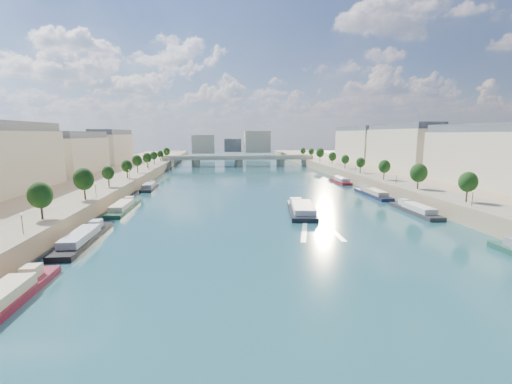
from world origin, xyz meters
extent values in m
plane|color=#0B2532|center=(0.00, 100.00, 0.00)|extent=(700.00, 700.00, 0.00)
cube|color=#9E8460|center=(-72.00, 100.00, 2.50)|extent=(44.00, 520.00, 5.00)
cube|color=#9E8460|center=(72.00, 100.00, 2.50)|extent=(44.00, 520.00, 5.00)
cube|color=gray|center=(-57.00, 100.00, 5.05)|extent=(14.00, 520.00, 0.10)
cube|color=gray|center=(57.00, 100.00, 5.05)|extent=(14.00, 520.00, 0.10)
cylinder|color=#382B1E|center=(-55.00, 42.00, 6.91)|extent=(0.50, 0.50, 3.82)
ellipsoid|color=black|center=(-55.00, 42.00, 10.50)|extent=(4.80, 4.80, 5.52)
cylinder|color=#382B1E|center=(-55.00, 66.00, 6.91)|extent=(0.50, 0.50, 3.82)
ellipsoid|color=black|center=(-55.00, 66.00, 10.50)|extent=(4.80, 4.80, 5.52)
cylinder|color=#382B1E|center=(-55.00, 90.00, 6.91)|extent=(0.50, 0.50, 3.82)
ellipsoid|color=black|center=(-55.00, 90.00, 10.50)|extent=(4.80, 4.80, 5.52)
cylinder|color=#382B1E|center=(-55.00, 114.00, 6.91)|extent=(0.50, 0.50, 3.82)
ellipsoid|color=black|center=(-55.00, 114.00, 10.50)|extent=(4.80, 4.80, 5.52)
cylinder|color=#382B1E|center=(-55.00, 138.00, 6.91)|extent=(0.50, 0.50, 3.82)
ellipsoid|color=black|center=(-55.00, 138.00, 10.50)|extent=(4.80, 4.80, 5.52)
cylinder|color=#382B1E|center=(-55.00, 162.00, 6.91)|extent=(0.50, 0.50, 3.82)
ellipsoid|color=black|center=(-55.00, 162.00, 10.50)|extent=(4.80, 4.80, 5.52)
cylinder|color=#382B1E|center=(-55.00, 186.00, 6.91)|extent=(0.50, 0.50, 3.82)
ellipsoid|color=black|center=(-55.00, 186.00, 10.50)|extent=(4.80, 4.80, 5.52)
cylinder|color=#382B1E|center=(-55.00, 210.00, 6.91)|extent=(0.50, 0.50, 3.82)
ellipsoid|color=black|center=(-55.00, 210.00, 10.50)|extent=(4.80, 4.80, 5.52)
cylinder|color=#382B1E|center=(-55.00, 234.00, 6.91)|extent=(0.50, 0.50, 3.82)
ellipsoid|color=black|center=(-55.00, 234.00, 10.50)|extent=(4.80, 4.80, 5.52)
cylinder|color=#382B1E|center=(55.00, 50.00, 6.91)|extent=(0.50, 0.50, 3.82)
ellipsoid|color=black|center=(55.00, 50.00, 10.50)|extent=(4.80, 4.80, 5.52)
cylinder|color=#382B1E|center=(55.00, 74.00, 6.91)|extent=(0.50, 0.50, 3.82)
ellipsoid|color=black|center=(55.00, 74.00, 10.50)|extent=(4.80, 4.80, 5.52)
cylinder|color=#382B1E|center=(55.00, 98.00, 6.91)|extent=(0.50, 0.50, 3.82)
ellipsoid|color=black|center=(55.00, 98.00, 10.50)|extent=(4.80, 4.80, 5.52)
cylinder|color=#382B1E|center=(55.00, 122.00, 6.91)|extent=(0.50, 0.50, 3.82)
ellipsoid|color=black|center=(55.00, 122.00, 10.50)|extent=(4.80, 4.80, 5.52)
cylinder|color=#382B1E|center=(55.00, 146.00, 6.91)|extent=(0.50, 0.50, 3.82)
ellipsoid|color=black|center=(55.00, 146.00, 10.50)|extent=(4.80, 4.80, 5.52)
cylinder|color=#382B1E|center=(55.00, 170.00, 6.91)|extent=(0.50, 0.50, 3.82)
ellipsoid|color=black|center=(55.00, 170.00, 10.50)|extent=(4.80, 4.80, 5.52)
cylinder|color=#382B1E|center=(55.00, 194.00, 6.91)|extent=(0.50, 0.50, 3.82)
ellipsoid|color=black|center=(55.00, 194.00, 10.50)|extent=(4.80, 4.80, 5.52)
cylinder|color=#382B1E|center=(55.00, 218.00, 6.91)|extent=(0.50, 0.50, 3.82)
ellipsoid|color=black|center=(55.00, 218.00, 10.50)|extent=(4.80, 4.80, 5.52)
cylinder|color=#382B1E|center=(55.00, 242.00, 6.91)|extent=(0.50, 0.50, 3.82)
ellipsoid|color=black|center=(55.00, 242.00, 10.50)|extent=(4.80, 4.80, 5.52)
cylinder|color=black|center=(-52.50, 30.00, 7.00)|extent=(0.14, 0.14, 4.00)
sphere|color=#FFE5B2|center=(-52.50, 30.00, 9.10)|extent=(0.36, 0.36, 0.36)
cylinder|color=black|center=(-52.50, 70.00, 7.00)|extent=(0.14, 0.14, 4.00)
sphere|color=#FFE5B2|center=(-52.50, 70.00, 9.10)|extent=(0.36, 0.36, 0.36)
cylinder|color=black|center=(-52.50, 110.00, 7.00)|extent=(0.14, 0.14, 4.00)
sphere|color=#FFE5B2|center=(-52.50, 110.00, 9.10)|extent=(0.36, 0.36, 0.36)
cylinder|color=black|center=(-52.50, 150.00, 7.00)|extent=(0.14, 0.14, 4.00)
sphere|color=#FFE5B2|center=(-52.50, 150.00, 9.10)|extent=(0.36, 0.36, 0.36)
cylinder|color=black|center=(-52.50, 190.00, 7.00)|extent=(0.14, 0.14, 4.00)
sphere|color=#FFE5B2|center=(-52.50, 190.00, 9.10)|extent=(0.36, 0.36, 0.36)
cylinder|color=black|center=(52.50, 45.00, 7.00)|extent=(0.14, 0.14, 4.00)
sphere|color=#FFE5B2|center=(52.50, 45.00, 9.10)|extent=(0.36, 0.36, 0.36)
cylinder|color=black|center=(52.50, 85.00, 7.00)|extent=(0.14, 0.14, 4.00)
sphere|color=#FFE5B2|center=(52.50, 85.00, 9.10)|extent=(0.36, 0.36, 0.36)
cylinder|color=black|center=(52.50, 125.00, 7.00)|extent=(0.14, 0.14, 4.00)
sphere|color=#FFE5B2|center=(52.50, 125.00, 9.10)|extent=(0.36, 0.36, 0.36)
cylinder|color=black|center=(52.50, 165.00, 7.00)|extent=(0.14, 0.14, 4.00)
sphere|color=#FFE5B2|center=(52.50, 165.00, 9.10)|extent=(0.36, 0.36, 0.36)
cylinder|color=black|center=(52.50, 205.00, 7.00)|extent=(0.14, 0.14, 4.00)
sphere|color=#FFE5B2|center=(52.50, 205.00, 9.10)|extent=(0.36, 0.36, 0.36)
cube|color=#C4B697|center=(-85.00, 83.00, 15.00)|extent=(16.00, 52.00, 20.00)
cube|color=#474C54|center=(-85.00, 83.00, 26.60)|extent=(14.72, 50.44, 3.20)
cube|color=#C4B697|center=(-85.00, 141.00, 15.00)|extent=(16.00, 52.00, 20.00)
cube|color=#474C54|center=(-85.00, 141.00, 26.60)|extent=(14.72, 50.44, 3.20)
cube|color=#C4B697|center=(-85.00, 199.00, 15.00)|extent=(16.00, 52.00, 20.00)
cube|color=#474C54|center=(-85.00, 199.00, 26.60)|extent=(14.72, 50.44, 3.20)
cube|color=#C4B697|center=(85.00, 83.00, 15.00)|extent=(16.00, 52.00, 20.00)
cube|color=#474C54|center=(85.00, 83.00, 26.60)|extent=(14.72, 50.44, 3.20)
cube|color=#C4B697|center=(85.00, 141.00, 15.00)|extent=(16.00, 52.00, 20.00)
cube|color=#474C54|center=(85.00, 141.00, 26.60)|extent=(14.72, 50.44, 3.20)
cube|color=#C4B697|center=(85.00, 199.00, 15.00)|extent=(16.00, 52.00, 20.00)
cube|color=#474C54|center=(85.00, 199.00, 26.60)|extent=(14.72, 50.44, 3.20)
cube|color=#C4B697|center=(-30.00, 310.00, 14.00)|extent=(22.00, 18.00, 18.00)
cube|color=#C4B697|center=(25.00, 320.00, 16.00)|extent=(26.00, 20.00, 22.00)
cube|color=#474C54|center=(0.00, 335.00, 12.00)|extent=(18.00, 16.00, 14.00)
cube|color=#C1B79E|center=(0.00, 220.40, 6.20)|extent=(112.00, 11.00, 2.20)
cube|color=#C1B79E|center=(0.00, 215.40, 7.70)|extent=(112.00, 0.80, 0.90)
cube|color=#C1B79E|center=(0.00, 225.40, 7.70)|extent=(112.00, 0.80, 0.90)
cylinder|color=#C1B79E|center=(-32.00, 220.40, 2.50)|extent=(6.40, 6.40, 5.00)
cylinder|color=#C1B79E|center=(0.00, 220.40, 2.50)|extent=(6.40, 6.40, 5.00)
cylinder|color=#C1B79E|center=(32.00, 220.40, 2.50)|extent=(6.40, 6.40, 5.00)
cube|color=#C1B79E|center=(-52.00, 220.40, 2.50)|extent=(6.00, 12.00, 5.00)
cube|color=#C1B79E|center=(52.00, 220.40, 2.50)|extent=(6.00, 12.00, 5.00)
cube|color=black|center=(10.54, 63.99, 0.34)|extent=(11.34, 27.09, 1.88)
cube|color=white|center=(10.54, 61.89, 2.12)|extent=(8.63, 17.80, 1.69)
cube|color=white|center=(10.54, 71.87, 2.18)|extent=(4.18, 3.68, 1.80)
cube|color=silver|center=(7.34, 46.99, 0.02)|extent=(8.14, 25.37, 0.04)
cube|color=silver|center=(13.74, 46.99, 0.02)|extent=(1.92, 26.02, 0.04)
cube|color=maroon|center=(-45.50, 11.52, 0.30)|extent=(5.00, 22.91, 1.80)
cube|color=beige|center=(-45.50, 18.39, 2.10)|extent=(2.50, 2.75, 1.80)
cube|color=black|center=(-45.50, 40.40, 0.30)|extent=(5.00, 26.45, 1.80)
cube|color=#ADB4BA|center=(-45.50, 38.28, 2.00)|extent=(4.10, 14.55, 1.60)
cube|color=#ADB4BA|center=(-45.50, 48.33, 2.10)|extent=(2.50, 3.17, 1.80)
cube|color=#1C4730|center=(-45.50, 73.14, 0.30)|extent=(5.00, 25.48, 1.80)
cube|color=beige|center=(-45.50, 71.10, 2.00)|extent=(4.10, 14.01, 1.60)
cube|color=beige|center=(-45.50, 80.78, 2.10)|extent=(2.50, 3.06, 1.80)
cube|color=#242426|center=(-45.50, 115.32, 0.30)|extent=(5.00, 19.39, 1.80)
cube|color=gray|center=(-45.50, 113.77, 2.00)|extent=(4.10, 10.66, 1.60)
cube|color=gray|center=(-45.50, 121.13, 2.10)|extent=(2.50, 2.33, 1.80)
cube|color=gray|center=(45.50, 24.00, 2.10)|extent=(2.50, 2.20, 1.80)
cube|color=#2A2A2C|center=(45.50, 59.48, 0.30)|extent=(5.00, 22.90, 1.80)
cube|color=silver|center=(45.50, 57.65, 2.00)|extent=(4.10, 12.59, 1.60)
cube|color=silver|center=(45.50, 66.35, 2.10)|extent=(2.50, 2.75, 1.80)
cube|color=#171B34|center=(45.50, 89.17, 0.30)|extent=(5.00, 25.12, 1.80)
cube|color=#BBAC8C|center=(45.50, 87.16, 2.00)|extent=(4.10, 13.81, 1.60)
cube|color=#BBAC8C|center=(45.50, 96.71, 2.10)|extent=(2.50, 3.01, 1.80)
cube|color=maroon|center=(45.50, 125.42, 0.30)|extent=(5.00, 18.56, 1.80)
cube|color=#A1A7AD|center=(45.50, 123.94, 2.00)|extent=(4.10, 10.21, 1.60)
cube|color=#A1A7AD|center=(45.50, 130.99, 2.10)|extent=(2.50, 2.23, 1.80)
camera|label=1|loc=(-14.69, -38.02, 24.21)|focal=24.00mm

